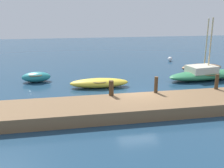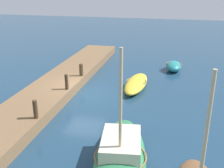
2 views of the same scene
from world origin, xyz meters
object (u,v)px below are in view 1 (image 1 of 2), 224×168
Objects in this scene: sailboat_green at (205,74)px; rowboat_brown at (202,67)px; rowboat_yellow at (99,83)px; marker_buoy at (170,59)px; mooring_post_mid_west at (156,85)px; mooring_post_mid_east at (217,82)px; mooring_post_west at (111,88)px; dinghy_teal at (36,77)px.

rowboat_brown is at bearing 56.60° from sailboat_green.
marker_buoy is at bearing 46.98° from rowboat_yellow.
sailboat_green is 6.97× the size of mooring_post_mid_west.
mooring_post_mid_east is (-1.96, -4.68, 0.66)m from sailboat_green.
mooring_post_west reaches higher than marker_buoy.
sailboat_green reaches higher than mooring_post_mid_west.
mooring_post_west is (0.14, -3.99, 0.75)m from rowboat_yellow.
rowboat_yellow is 0.91× the size of rowboat_brown.
mooring_post_mid_east is at bearing -29.66° from dinghy_teal.
mooring_post_mid_east is at bearing 0.00° from mooring_post_mid_west.
rowboat_yellow is 10.78m from rowboat_brown.
mooring_post_west is at bearing -84.53° from rowboat_yellow.
rowboat_yellow is 8.00m from mooring_post_mid_east.
sailboat_green is 3.08× the size of dinghy_teal.
rowboat_brown is 5.06× the size of mooring_post_mid_east.
sailboat_green is 13.80× the size of marker_buoy.
rowboat_brown is 9.66× the size of marker_buoy.
rowboat_brown is at bearing 45.73° from mooring_post_mid_west.
mooring_post_mid_east is (-3.31, -7.51, 0.73)m from rowboat_brown.
rowboat_yellow is at bearing 92.03° from mooring_post_west.
sailboat_green is 7.61m from mooring_post_mid_west.
sailboat_green reaches higher than marker_buoy.
mooring_post_mid_west is (2.87, -3.99, 0.80)m from rowboat_yellow.
marker_buoy is (6.49, 12.89, -0.89)m from mooring_post_mid_west.
sailboat_green is 1.58× the size of rowboat_yellow.
mooring_post_mid_west is at bearing -134.31° from rowboat_brown.
mooring_post_mid_west is 14.45m from marker_buoy.
dinghy_teal is 2.55× the size of mooring_post_west.
mooring_post_west is at bearing -159.62° from sailboat_green.
rowboat_yellow is at bearing -28.31° from dinghy_teal.
rowboat_yellow is 4.97× the size of mooring_post_west.
rowboat_yellow is at bearing 176.54° from sailboat_green.
marker_buoy is at bearing 63.28° from mooring_post_mid_west.
rowboat_brown reaches higher than mooring_post_mid_west.
sailboat_green is at bearing -115.57° from rowboat_brown.
sailboat_green reaches higher than dinghy_teal.
dinghy_teal is 14.91m from rowboat_brown.
mooring_post_mid_west is (2.73, 0.00, 0.05)m from mooring_post_west.
mooring_post_west is at bearing -143.27° from rowboat_brown.
rowboat_brown is at bearing 36.77° from mooring_post_west.
mooring_post_west reaches higher than rowboat_yellow.
rowboat_yellow is 8.74× the size of marker_buoy.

